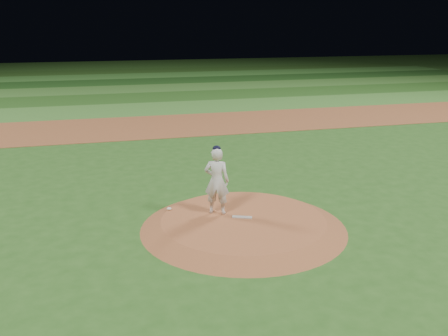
# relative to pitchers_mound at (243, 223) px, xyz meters

# --- Properties ---
(ground) EXTENTS (120.00, 120.00, 0.00)m
(ground) POSITION_rel_pitchers_mound_xyz_m (0.00, 0.00, -0.12)
(ground) COLOR #26531A
(ground) RESTS_ON ground
(infield_dirt_band) EXTENTS (70.00, 6.00, 0.02)m
(infield_dirt_band) POSITION_rel_pitchers_mound_xyz_m (0.00, 14.00, -0.12)
(infield_dirt_band) COLOR brown
(infield_dirt_band) RESTS_ON ground
(outfield_stripe_0) EXTENTS (70.00, 5.00, 0.02)m
(outfield_stripe_0) POSITION_rel_pitchers_mound_xyz_m (0.00, 19.50, -0.12)
(outfield_stripe_0) COLOR #387129
(outfield_stripe_0) RESTS_ON ground
(outfield_stripe_1) EXTENTS (70.00, 5.00, 0.02)m
(outfield_stripe_1) POSITION_rel_pitchers_mound_xyz_m (0.00, 24.50, -0.12)
(outfield_stripe_1) COLOR #214C18
(outfield_stripe_1) RESTS_ON ground
(outfield_stripe_2) EXTENTS (70.00, 5.00, 0.02)m
(outfield_stripe_2) POSITION_rel_pitchers_mound_xyz_m (0.00, 29.50, -0.12)
(outfield_stripe_2) COLOR #346926
(outfield_stripe_2) RESTS_ON ground
(outfield_stripe_3) EXTENTS (70.00, 5.00, 0.02)m
(outfield_stripe_3) POSITION_rel_pitchers_mound_xyz_m (0.00, 34.50, -0.12)
(outfield_stripe_3) COLOR #194115
(outfield_stripe_3) RESTS_ON ground
(outfield_stripe_4) EXTENTS (70.00, 5.00, 0.02)m
(outfield_stripe_4) POSITION_rel_pitchers_mound_xyz_m (0.00, 39.50, -0.12)
(outfield_stripe_4) COLOR #337129
(outfield_stripe_4) RESTS_ON ground
(outfield_stripe_5) EXTENTS (70.00, 5.00, 0.02)m
(outfield_stripe_5) POSITION_rel_pitchers_mound_xyz_m (0.00, 44.50, -0.12)
(outfield_stripe_5) COLOR #234B18
(outfield_stripe_5) RESTS_ON ground
(pitchers_mound) EXTENTS (5.50, 5.50, 0.25)m
(pitchers_mound) POSITION_rel_pitchers_mound_xyz_m (0.00, 0.00, 0.00)
(pitchers_mound) COLOR #95522E
(pitchers_mound) RESTS_ON ground
(pitching_rubber) EXTENTS (0.55, 0.33, 0.03)m
(pitching_rubber) POSITION_rel_pitchers_mound_xyz_m (-0.00, 0.11, 0.14)
(pitching_rubber) COLOR beige
(pitching_rubber) RESTS_ON pitchers_mound
(rosin_bag) EXTENTS (0.13, 0.13, 0.07)m
(rosin_bag) POSITION_rel_pitchers_mound_xyz_m (-1.81, 1.18, 0.16)
(rosin_bag) COLOR white
(rosin_bag) RESTS_ON pitchers_mound
(pitcher_on_mound) EXTENTS (0.80, 0.68, 1.91)m
(pitcher_on_mound) POSITION_rel_pitchers_mound_xyz_m (-0.58, 0.61, 1.06)
(pitcher_on_mound) COLOR silver
(pitcher_on_mound) RESTS_ON pitchers_mound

